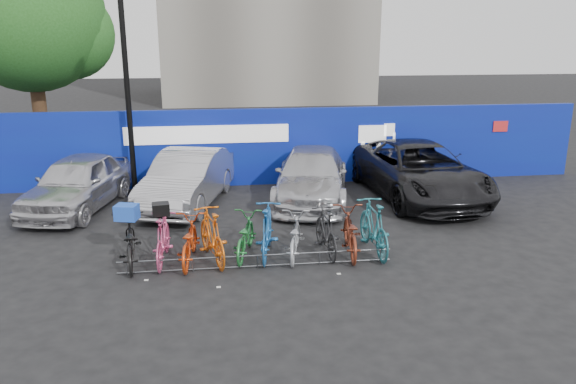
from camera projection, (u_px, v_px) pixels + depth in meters
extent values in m
plane|color=black|center=(255.00, 257.00, 12.09)|extent=(100.00, 100.00, 0.00)
cube|color=#0A2495|center=(240.00, 148.00, 17.48)|extent=(22.00, 0.15, 2.40)
cube|color=white|center=(207.00, 135.00, 17.13)|extent=(5.00, 0.02, 0.55)
cube|color=white|center=(372.00, 134.00, 17.81)|extent=(1.20, 0.02, 0.90)
cube|color=red|center=(500.00, 126.00, 18.31)|extent=(0.50, 0.02, 0.35)
cylinder|color=#382314|center=(40.00, 109.00, 20.19)|extent=(0.50, 0.50, 4.00)
sphere|color=#205019|center=(28.00, 16.00, 19.31)|extent=(5.20, 5.20, 5.20)
sphere|color=#205019|center=(69.00, 34.00, 19.91)|extent=(3.20, 3.20, 3.20)
cylinder|color=black|center=(128.00, 93.00, 16.01)|extent=(0.16, 0.16, 6.00)
cylinder|color=#595B60|center=(257.00, 255.00, 11.44)|extent=(5.60, 0.03, 0.03)
cylinder|color=#595B60|center=(257.00, 266.00, 11.51)|extent=(5.60, 0.03, 0.03)
cylinder|color=#595B60|center=(127.00, 269.00, 11.15)|extent=(0.03, 0.03, 0.28)
cylinder|color=#595B60|center=(193.00, 265.00, 11.32)|extent=(0.03, 0.03, 0.28)
cylinder|color=#595B60|center=(257.00, 262.00, 11.48)|extent=(0.03, 0.03, 0.28)
cylinder|color=#595B60|center=(320.00, 259.00, 11.64)|extent=(0.03, 0.03, 0.28)
cylinder|color=#595B60|center=(380.00, 255.00, 11.81)|extent=(0.03, 0.03, 0.28)
imported|color=#BDBCC1|center=(77.00, 183.00, 15.17)|extent=(2.70, 4.65, 1.49)
imported|color=#A5A4A9|center=(187.00, 179.00, 15.55)|extent=(2.77, 4.79, 1.49)
imported|color=#BBBAC0|center=(312.00, 176.00, 16.06)|extent=(3.00, 5.20, 1.42)
imported|color=black|center=(418.00, 171.00, 16.27)|extent=(3.04, 5.90, 1.59)
imported|color=black|center=(129.00, 242.00, 11.58)|extent=(0.90, 1.95, 0.99)
imported|color=#D74A7E|center=(163.00, 239.00, 11.67)|extent=(0.59, 1.77, 1.05)
imported|color=#CB3D10|center=(189.00, 241.00, 11.69)|extent=(0.80, 1.85, 0.95)
imported|color=orange|center=(212.00, 235.00, 11.75)|extent=(1.00, 1.96, 1.13)
imported|color=#247C35|center=(245.00, 236.00, 12.04)|extent=(0.99, 1.82, 0.91)
imported|color=#1F5FA9|center=(267.00, 231.00, 12.01)|extent=(0.87, 1.97, 1.15)
imported|color=#A3A5AA|center=(294.00, 236.00, 12.02)|extent=(0.95, 1.81, 0.91)
imported|color=black|center=(326.00, 232.00, 12.15)|extent=(0.58, 1.72, 1.02)
imported|color=maroon|center=(350.00, 232.00, 12.14)|extent=(0.86, 1.93, 0.98)
imported|color=#24727E|center=(374.00, 227.00, 12.19)|extent=(0.62, 1.98, 1.18)
cube|color=blue|center=(127.00, 212.00, 11.40)|extent=(0.51, 0.43, 0.31)
cube|color=black|center=(161.00, 209.00, 11.49)|extent=(0.38, 0.35, 0.25)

